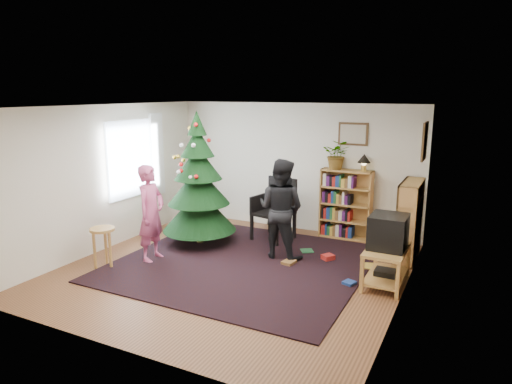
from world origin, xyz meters
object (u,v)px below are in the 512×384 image
at_px(bookshelf_right, 409,220).
at_px(table_lamp, 364,160).
at_px(armchair, 276,206).
at_px(tv_stand, 386,262).
at_px(potted_plant, 337,155).
at_px(picture_right, 425,141).
at_px(stool, 103,237).
at_px(person_by_chair, 281,209).
at_px(bookshelf_back, 346,203).
at_px(christmas_tree, 199,190).
at_px(person_standing, 151,213).
at_px(picture_back, 353,134).
at_px(crt_tv, 388,231).

xyz_separation_m(bookshelf_right, table_lamp, (-0.93, 0.63, 0.85)).
height_order(armchair, table_lamp, table_lamp).
distance_m(tv_stand, armchair, 2.60).
bearing_deg(tv_stand, potted_plant, 125.64).
bearing_deg(picture_right, stool, -149.79).
distance_m(picture_right, person_by_chair, 2.50).
bearing_deg(potted_plant, person_by_chair, -107.43).
bearing_deg(potted_plant, bookshelf_back, 0.00).
bearing_deg(christmas_tree, stool, -113.92).
bearing_deg(person_standing, bookshelf_right, -66.74).
height_order(person_standing, potted_plant, potted_plant).
distance_m(tv_stand, stool, 4.31).
height_order(picture_back, person_by_chair, picture_back).
relative_size(stool, table_lamp, 2.03).
bearing_deg(christmas_tree, crt_tv, -5.62).
bearing_deg(stool, person_standing, 50.19).
height_order(bookshelf_right, armchair, bookshelf_right).
relative_size(bookshelf_right, tv_stand, 1.35).
distance_m(tv_stand, person_standing, 3.72).
distance_m(tv_stand, crt_tv, 0.46).
height_order(crt_tv, stool, crt_tv).
bearing_deg(armchair, potted_plant, 44.12).
xyz_separation_m(tv_stand, potted_plant, (-1.31, 1.83, 1.24)).
bearing_deg(stool, bookshelf_right, 30.58).
relative_size(bookshelf_right, armchair, 1.14).
relative_size(tv_stand, table_lamp, 3.08).
distance_m(bookshelf_right, crt_tv, 1.21).
xyz_separation_m(person_by_chair, potted_plant, (0.47, 1.50, 0.74)).
xyz_separation_m(bookshelf_back, person_by_chair, (-0.67, -1.50, 0.17)).
height_order(crt_tv, armchair, armchair).
bearing_deg(person_standing, potted_plant, -45.99).
relative_size(picture_back, bookshelf_back, 0.42).
relative_size(tv_stand, stool, 1.52).
bearing_deg(christmas_tree, bookshelf_right, 13.91).
distance_m(christmas_tree, table_lamp, 3.02).
xyz_separation_m(picture_right, armchair, (-2.52, -0.01, -1.33)).
height_order(picture_right, table_lamp, picture_right).
xyz_separation_m(stool, table_lamp, (3.29, 3.13, 1.02)).
distance_m(tv_stand, potted_plant, 2.58).
bearing_deg(person_standing, bookshelf_back, -48.37).
bearing_deg(stool, bookshelf_back, 46.28).
distance_m(armchair, stool, 3.13).
relative_size(crt_tv, person_by_chair, 0.33).
distance_m(christmas_tree, potted_plant, 2.62).
bearing_deg(tv_stand, bookshelf_back, 121.29).
height_order(picture_back, crt_tv, picture_back).
relative_size(picture_right, potted_plant, 1.11).
bearing_deg(picture_back, bookshelf_right, -32.80).
bearing_deg(person_by_chair, potted_plant, -102.62).
bearing_deg(bookshelf_back, tv_stand, -58.71).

